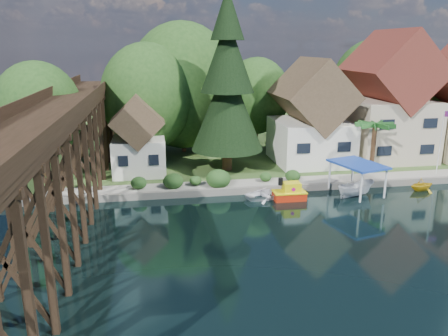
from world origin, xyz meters
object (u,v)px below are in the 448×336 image
at_px(trestle_bridge, 66,148).
at_px(boat_canopy, 356,182).
at_px(house_center, 388,105).
at_px(palm_tree, 375,126).
at_px(boat_white_a, 268,193).
at_px(boat_yellow, 422,184).
at_px(conifer, 227,86).
at_px(house_left, 311,119).
at_px(flagpole, 443,136).
at_px(shed, 138,140).
at_px(tugboat, 290,193).

xyz_separation_m(trestle_bridge, boat_canopy, (23.60, 0.70, -4.07)).
height_order(trestle_bridge, house_center, house_center).
height_order(palm_tree, boat_white_a, palm_tree).
distance_m(palm_tree, boat_yellow, 6.95).
bearing_deg(conifer, palm_tree, -12.84).
distance_m(trestle_bridge, boat_yellow, 30.61).
relative_size(house_left, boat_white_a, 2.71).
bearing_deg(flagpole, conifer, 166.25).
xyz_separation_m(conifer, flagpole, (20.08, -4.91, -4.56)).
bearing_deg(boat_canopy, shed, 155.12).
relative_size(house_left, conifer, 0.63).
height_order(tugboat, boat_white_a, tugboat).
bearing_deg(boat_canopy, house_center, 51.69).
bearing_deg(house_left, boat_canopy, -86.58).
distance_m(house_center, flagpole, 7.69).
height_order(palm_tree, boat_yellow, palm_tree).
bearing_deg(palm_tree, boat_canopy, -128.32).
height_order(shed, boat_yellow, shed).
bearing_deg(shed, flagpole, -10.23).
distance_m(boat_white_a, boat_canopy, 7.68).
bearing_deg(shed, boat_yellow, -17.88).
relative_size(trestle_bridge, tugboat, 15.89).
bearing_deg(boat_yellow, house_left, 26.26).
relative_size(house_center, boat_white_a, 3.42).
height_order(palm_tree, flagpole, flagpole).
xyz_separation_m(trestle_bridge, boat_yellow, (30.22, 1.19, -4.70)).
bearing_deg(palm_tree, house_left, 133.32).
relative_size(flagpole, boat_canopy, 1.19).
bearing_deg(boat_yellow, conifer, 53.98).
distance_m(house_left, conifer, 10.20).
distance_m(boat_canopy, boat_yellow, 6.67).
xyz_separation_m(conifer, boat_yellow, (16.53, -7.86, -8.28)).
height_order(conifer, tugboat, conifer).
bearing_deg(conifer, boat_canopy, -40.12).
height_order(house_center, boat_white_a, house_center).
bearing_deg(house_left, conifer, -169.17).
xyz_separation_m(trestle_bridge, house_left, (23.00, 10.83, -0.21)).
height_order(flagpole, boat_canopy, flagpole).
distance_m(shed, boat_white_a, 13.90).
bearing_deg(house_center, conifer, -172.90).
bearing_deg(house_center, boat_white_a, -148.60).
height_order(trestle_bridge, house_left, house_left).
relative_size(palm_tree, boat_white_a, 1.30).
bearing_deg(palm_tree, tugboat, -153.13).
relative_size(shed, boat_yellow, 3.19).
distance_m(house_center, tugboat, 18.71).
height_order(palm_tree, tugboat, palm_tree).
relative_size(trestle_bridge, boat_white_a, 10.88).
bearing_deg(conifer, boat_yellow, -25.43).
bearing_deg(trestle_bridge, conifer, 33.45).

